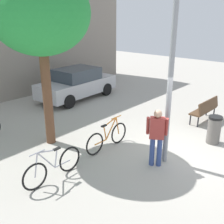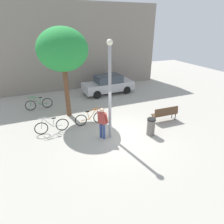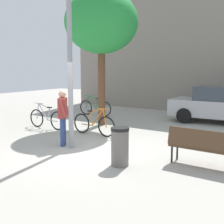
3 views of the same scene
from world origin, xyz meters
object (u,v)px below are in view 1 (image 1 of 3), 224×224
object	(u,v)px
parked_car_silver	(77,83)
lamppost	(171,68)
trash_bin	(214,130)
plaza_tree	(40,14)
bicycle_orange	(108,137)
bicycle_silver	(53,167)
person_by_lamppost	(157,134)
park_bench	(205,109)

from	to	relation	value
parked_car_silver	lamppost	bearing A→B (deg)	-110.90
trash_bin	plaza_tree	bearing A→B (deg)	130.76
plaza_tree	bicycle_orange	xyz separation A→B (m)	(0.92, -1.73, -3.68)
plaza_tree	trash_bin	world-z (taller)	plaza_tree
bicycle_orange	trash_bin	distance (m)	3.53
parked_car_silver	trash_bin	bearing A→B (deg)	-93.49
bicycle_silver	parked_car_silver	world-z (taller)	parked_car_silver
person_by_lamppost	park_bench	world-z (taller)	person_by_lamppost
person_by_lamppost	parked_car_silver	distance (m)	7.15
lamppost	parked_car_silver	xyz separation A→B (m)	(2.52, 6.61, -1.97)
plaza_tree	trash_bin	xyz separation A→B (m)	(3.53, -4.10, -3.59)
lamppost	person_by_lamppost	world-z (taller)	lamppost
person_by_lamppost	bicycle_orange	world-z (taller)	person_by_lamppost
person_by_lamppost	trash_bin	bearing A→B (deg)	-15.29
person_by_lamppost	bicycle_orange	size ratio (longest dim) A/B	0.92
bicycle_orange	person_by_lamppost	bearing A→B (deg)	-85.35
lamppost	bicycle_orange	world-z (taller)	lamppost
bicycle_silver	bicycle_orange	xyz separation A→B (m)	(2.20, 0.11, 0.00)
bicycle_orange	parked_car_silver	distance (m)	5.73
lamppost	parked_car_silver	distance (m)	7.34
bicycle_silver	trash_bin	size ratio (longest dim) A/B	1.92
lamppost	bicycle_orange	bearing A→B (deg)	106.60
bicycle_silver	person_by_lamppost	bearing A→B (deg)	-34.11
plaza_tree	trash_bin	distance (m)	6.49
plaza_tree	bicycle_silver	size ratio (longest dim) A/B	2.94
trash_bin	bicycle_silver	bearing A→B (deg)	154.84
park_bench	parked_car_silver	xyz separation A→B (m)	(-1.21, 6.20, 0.23)
bicycle_orange	parked_car_silver	bearing A→B (deg)	57.75
person_by_lamppost	parked_car_silver	xyz separation A→B (m)	(2.91, 6.53, -0.19)
bicycle_orange	parked_car_silver	world-z (taller)	parked_car_silver
lamppost	parked_car_silver	world-z (taller)	lamppost
park_bench	plaza_tree	size ratio (longest dim) A/B	0.30
park_bench	bicycle_silver	size ratio (longest dim) A/B	0.89
lamppost	plaza_tree	size ratio (longest dim) A/B	0.91
person_by_lamppost	trash_bin	size ratio (longest dim) A/B	1.77
lamppost	bicycle_silver	xyz separation A→B (m)	(-2.73, 1.66, -2.36)
park_bench	plaza_tree	world-z (taller)	plaza_tree
plaza_tree	trash_bin	bearing A→B (deg)	-49.24
plaza_tree	bicycle_silver	xyz separation A→B (m)	(-1.28, -1.84, -3.68)
bicycle_silver	trash_bin	world-z (taller)	bicycle_silver
plaza_tree	person_by_lamppost	bearing A→B (deg)	-72.80
bicycle_orange	lamppost	bearing A→B (deg)	-73.40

